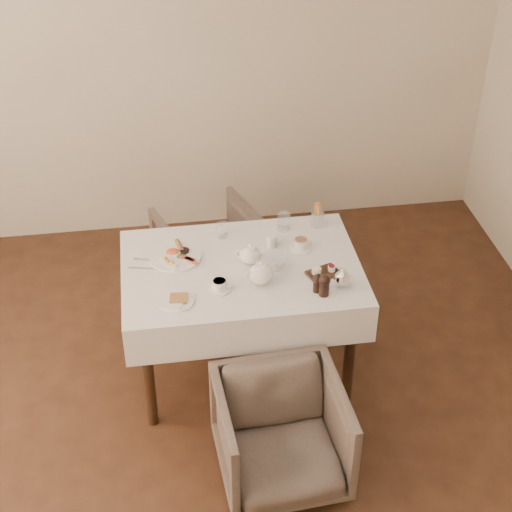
{
  "coord_description": "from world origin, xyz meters",
  "views": [
    {
      "loc": [
        -0.15,
        -2.49,
        3.25
      ],
      "look_at": [
        0.35,
        0.86,
        0.82
      ],
      "focal_mm": 55.0,
      "sensor_mm": 36.0,
      "label": 1
    }
  ],
  "objects_px": {
    "table": "(241,284)",
    "armchair_far": "(211,252)",
    "breakfast_plate": "(175,256)",
    "armchair_near": "(281,434)",
    "teapot_centre": "(250,254)"
  },
  "relations": [
    {
      "from": "table",
      "to": "breakfast_plate",
      "type": "xyz_separation_m",
      "value": [
        -0.34,
        0.13,
        0.13
      ]
    },
    {
      "from": "teapot_centre",
      "to": "breakfast_plate",
      "type": "bearing_deg",
      "value": -179.94
    },
    {
      "from": "table",
      "to": "teapot_centre",
      "type": "distance_m",
      "value": 0.19
    },
    {
      "from": "armchair_far",
      "to": "table",
      "type": "bearing_deg",
      "value": 76.94
    },
    {
      "from": "breakfast_plate",
      "to": "teapot_centre",
      "type": "distance_m",
      "value": 0.42
    },
    {
      "from": "armchair_near",
      "to": "breakfast_plate",
      "type": "height_order",
      "value": "breakfast_plate"
    },
    {
      "from": "table",
      "to": "armchair_far",
      "type": "distance_m",
      "value": 0.9
    },
    {
      "from": "armchair_far",
      "to": "breakfast_plate",
      "type": "height_order",
      "value": "breakfast_plate"
    },
    {
      "from": "armchair_near",
      "to": "breakfast_plate",
      "type": "distance_m",
      "value": 1.12
    },
    {
      "from": "armchair_near",
      "to": "teapot_centre",
      "type": "bearing_deg",
      "value": 89.03
    },
    {
      "from": "armchair_near",
      "to": "breakfast_plate",
      "type": "bearing_deg",
      "value": 111.7
    },
    {
      "from": "armchair_near",
      "to": "armchair_far",
      "type": "xyz_separation_m",
      "value": [
        -0.18,
        1.6,
        -0.0
      ]
    },
    {
      "from": "teapot_centre",
      "to": "table",
      "type": "bearing_deg",
      "value": -143.47
    },
    {
      "from": "armchair_far",
      "to": "breakfast_plate",
      "type": "distance_m",
      "value": 0.87
    },
    {
      "from": "table",
      "to": "armchair_far",
      "type": "bearing_deg",
      "value": 96.57
    }
  ]
}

